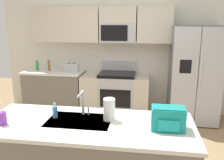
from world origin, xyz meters
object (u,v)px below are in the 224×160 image
at_px(soap_dispenser, 55,112).
at_px(refrigerator, 194,75).
at_px(backpack, 168,118).
at_px(drink_cup_purple, 2,118).
at_px(paper_towel_roll, 109,109).
at_px(sink_faucet, 83,101).
at_px(pepper_mill, 49,65).
at_px(bottle_green, 37,65).
at_px(range_oven, 115,94).
at_px(toaster, 72,68).

bearing_deg(soap_dispenser, refrigerator, 50.87).
bearing_deg(backpack, drink_cup_purple, -175.38).
bearing_deg(paper_towel_roll, sink_faucet, 164.36).
xyz_separation_m(refrigerator, backpack, (-0.68, -2.42, 0.09)).
relative_size(refrigerator, pepper_mill, 8.13).
height_order(bottle_green, paper_towel_roll, paper_towel_roll).
relative_size(paper_towel_roll, backpack, 0.75).
height_order(range_oven, refrigerator, refrigerator).
xyz_separation_m(toaster, bottle_green, (-0.78, 0.06, 0.01)).
relative_size(drink_cup_purple, soap_dispenser, 1.48).
bearing_deg(sink_faucet, toaster, 110.41).
bearing_deg(soap_dispenser, backpack, -5.37).
height_order(sink_faucet, backpack, sink_faucet).
relative_size(range_oven, pepper_mill, 5.98).
bearing_deg(toaster, drink_cup_purple, -88.38).
relative_size(sink_faucet, drink_cup_purple, 1.12).
bearing_deg(paper_towel_roll, range_oven, 95.94).
relative_size(bottle_green, backpack, 0.65).
bearing_deg(pepper_mill, toaster, -5.57).
bearing_deg(sink_faucet, paper_towel_roll, -15.64).
distance_m(pepper_mill, backpack, 3.35).
bearing_deg(pepper_mill, backpack, -47.89).
distance_m(sink_faucet, paper_towel_roll, 0.33).
relative_size(toaster, paper_towel_roll, 1.17).
distance_m(refrigerator, toaster, 2.41).
relative_size(pepper_mill, soap_dispenser, 1.34).
xyz_separation_m(range_oven, sink_faucet, (-0.07, -2.27, 0.62)).
bearing_deg(bottle_green, pepper_mill, -2.53).
xyz_separation_m(toaster, soap_dispenser, (0.54, -2.33, -0.02)).
height_order(paper_towel_roll, backpack, paper_towel_roll).
xyz_separation_m(range_oven, pepper_mill, (-1.40, -0.00, 0.57)).
height_order(refrigerator, toaster, refrigerator).
height_order(refrigerator, backpack, refrigerator).
bearing_deg(paper_towel_roll, soap_dispenser, -178.00).
height_order(range_oven, sink_faucet, sink_faucet).
distance_m(bottle_green, backpack, 3.55).
relative_size(range_oven, paper_towel_roll, 5.67).
distance_m(bottle_green, soap_dispenser, 2.73).
xyz_separation_m(pepper_mill, paper_towel_roll, (1.65, -2.35, 0.01)).
distance_m(bottle_green, sink_faucet, 2.79).
bearing_deg(refrigerator, drink_cup_purple, -132.52).
xyz_separation_m(range_oven, soap_dispenser, (-0.35, -2.38, 0.53)).
bearing_deg(refrigerator, sink_faucet, -125.86).
bearing_deg(backpack, bottle_green, 135.17).
xyz_separation_m(range_oven, backpack, (0.85, -2.49, 0.57)).
height_order(refrigerator, sink_faucet, refrigerator).
bearing_deg(pepper_mill, sink_faucet, -59.47).
bearing_deg(soap_dispenser, drink_cup_purple, -152.03).
height_order(bottle_green, drink_cup_purple, drink_cup_purple).
bearing_deg(refrigerator, paper_towel_roll, -119.22).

